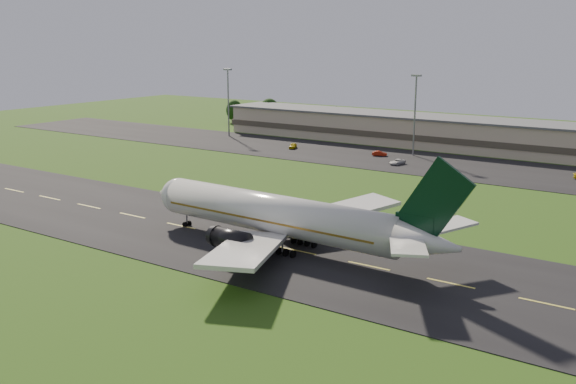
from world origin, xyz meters
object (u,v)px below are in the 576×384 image
Objects in this scene: airliner at (281,216)px; service_vehicle_a at (293,146)px; light_mast_centre at (415,105)px; service_vehicle_c at (397,162)px; terminal at (442,133)px; service_vehicle_b at (380,153)px; light_mast_west at (228,94)px.

service_vehicle_a is at bearing 123.93° from airliner.
light_mast_centre reaches higher than service_vehicle_c.
airliner reaches higher than terminal.
light_mast_centre is (-14.17, 80.02, 8.08)m from airliner.
service_vehicle_b is (-6.64, -5.67, -12.02)m from light_mast_centre.
service_vehicle_b is at bearing -110.20° from terminal.
service_vehicle_a is at bearing -143.25° from terminal.
light_mast_west reaches higher than airliner.
service_vehicle_c is at bearing -89.11° from terminal.
terminal is at bearing 14.76° from light_mast_west.
terminal is 64.10m from light_mast_west.
terminal is 35.09× the size of service_vehicle_a.
airliner is 12.41× the size of service_vehicle_a.
airliner is 109.41m from light_mast_west.
service_vehicle_b reaches higher than service_vehicle_c.
terminal is at bearing -38.38° from service_vehicle_b.
terminal is at bearing 85.05° from light_mast_centre.
light_mast_centre is 34.41m from service_vehicle_a.
terminal is 29.95m from service_vehicle_c.
airliner is 77.31m from service_vehicle_b.
service_vehicle_a is at bearing -15.87° from light_mast_west.
terminal is at bearing 99.20° from airliner.
service_vehicle_a is at bearing -177.52° from service_vehicle_c.
airliner is 81.67m from light_mast_centre.
terminal is 40.84m from service_vehicle_a.
terminal is 7.13× the size of light_mast_west.
service_vehicle_a is at bearing 77.66° from service_vehicle_b.
terminal reaches higher than service_vehicle_b.
light_mast_centre reaches higher than airliner.
light_mast_centre is at bearing 109.56° from service_vehicle_c.
airliner is 67.69m from service_vehicle_c.
airliner reaches higher than service_vehicle_b.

